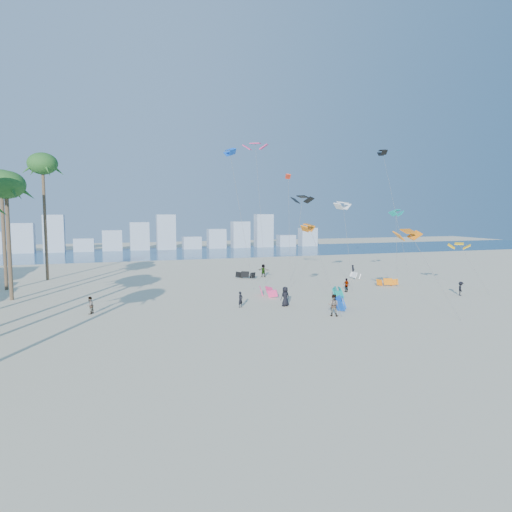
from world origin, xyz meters
name	(u,v)px	position (x,y,z in m)	size (l,w,h in m)	color
ground	(285,342)	(0.00, 0.00, 0.00)	(220.00, 220.00, 0.00)	beige
ocean	(165,253)	(0.00, 72.00, 0.01)	(220.00, 220.00, 0.00)	navy
kitesurfer_near	(241,299)	(0.24, 12.23, 0.76)	(0.56, 0.37, 1.53)	black
kitesurfer_mid	(333,305)	(6.99, 6.27, 0.96)	(0.93, 0.73, 1.92)	gray
kitesurfers_far	(297,283)	(9.12, 19.36, 0.86)	(39.02, 21.33, 1.91)	black
grounded_kites	(322,288)	(11.42, 17.66, 0.47)	(18.46, 24.66, 1.06)	#F3367B
flying_kites	(329,187)	(14.05, 21.39, 12.13)	(26.81, 31.99, 18.57)	orange
distant_skyline	(155,237)	(-1.19, 82.00, 3.09)	(85.00, 3.00, 8.40)	#9EADBF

